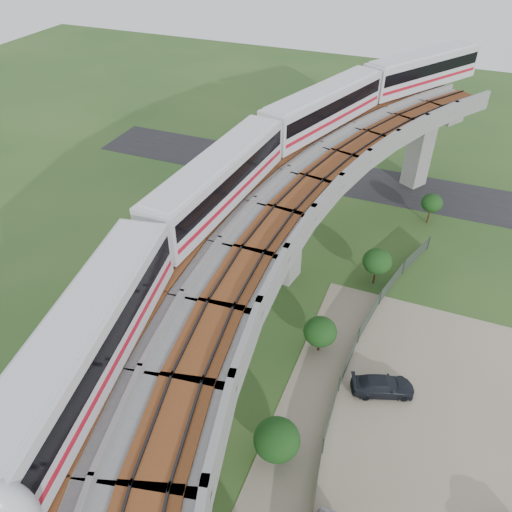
# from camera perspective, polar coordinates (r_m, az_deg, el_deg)

# --- Properties ---
(ground) EXTENTS (160.00, 160.00, 0.00)m
(ground) POSITION_cam_1_polar(r_m,az_deg,el_deg) (37.86, -3.34, -11.37)
(ground) COLOR #284E1F
(ground) RESTS_ON ground
(dirt_lot) EXTENTS (18.00, 26.00, 0.04)m
(dirt_lot) POSITION_cam_1_polar(r_m,az_deg,el_deg) (35.04, 17.79, -19.59)
(dirt_lot) COLOR gray
(dirt_lot) RESTS_ON ground
(asphalt_road) EXTENTS (60.00, 8.00, 0.03)m
(asphalt_road) POSITION_cam_1_polar(r_m,az_deg,el_deg) (60.58, 8.66, 9.00)
(asphalt_road) COLOR #232326
(asphalt_road) RESTS_ON ground
(viaduct) EXTENTS (19.58, 73.98, 11.40)m
(viaduct) POSITION_cam_1_polar(r_m,az_deg,el_deg) (30.47, 2.64, -2.17)
(viaduct) COLOR #99968E
(viaduct) RESTS_ON ground
(metro_train) EXTENTS (16.70, 60.30, 3.64)m
(metro_train) POSITION_cam_1_polar(r_m,az_deg,el_deg) (38.02, 4.67, 12.19)
(metro_train) COLOR silver
(metro_train) RESTS_ON ground
(fence) EXTENTS (3.87, 38.73, 1.50)m
(fence) POSITION_cam_1_polar(r_m,az_deg,el_deg) (35.59, 11.55, -14.78)
(fence) COLOR #2D382D
(fence) RESTS_ON ground
(tree_0) EXTENTS (2.13, 2.13, 3.24)m
(tree_0) POSITION_cam_1_polar(r_m,az_deg,el_deg) (53.19, 19.45, 5.73)
(tree_0) COLOR #382314
(tree_0) RESTS_ON ground
(tree_1) EXTENTS (2.51, 2.51, 3.46)m
(tree_1) POSITION_cam_1_polar(r_m,az_deg,el_deg) (43.52, 13.68, -0.60)
(tree_1) COLOR #382314
(tree_1) RESTS_ON ground
(tree_2) EXTENTS (2.48, 2.48, 3.04)m
(tree_2) POSITION_cam_1_polar(r_m,az_deg,el_deg) (37.06, 7.34, -8.56)
(tree_2) COLOR #382314
(tree_2) RESTS_ON ground
(tree_3) EXTENTS (2.82, 2.82, 3.03)m
(tree_3) POSITION_cam_1_polar(r_m,az_deg,el_deg) (31.53, 2.39, -20.22)
(tree_3) COLOR #382314
(tree_3) RESTS_ON ground
(car_dark) EXTENTS (4.65, 3.14, 1.25)m
(car_dark) POSITION_cam_1_polar(r_m,az_deg,el_deg) (36.30, 14.28, -14.17)
(car_dark) COLOR black
(car_dark) RESTS_ON dirt_lot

